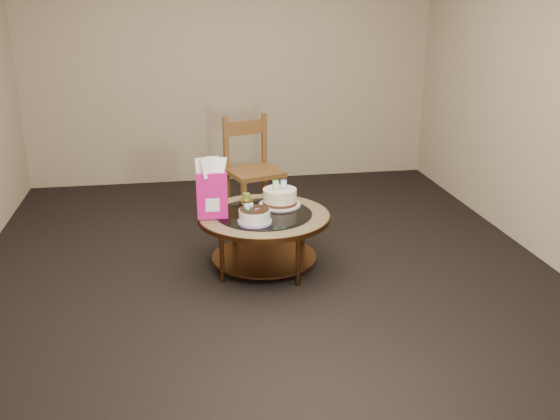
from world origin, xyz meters
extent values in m
plane|color=black|center=(0.00, 0.00, 0.00)|extent=(5.00, 5.00, 0.00)
cube|color=tan|center=(0.00, 2.50, 1.30)|extent=(4.50, 0.02, 2.60)
cube|color=tan|center=(0.00, -2.50, 1.30)|extent=(4.50, 0.02, 2.60)
cube|color=tan|center=(2.25, 0.00, 1.30)|extent=(0.02, 5.00, 2.60)
cylinder|color=#5A3519|center=(0.35, 0.20, 0.21)|extent=(0.04, 0.04, 0.42)
cylinder|color=#5A3519|center=(-0.20, 0.35, 0.21)|extent=(0.04, 0.04, 0.42)
cylinder|color=#5A3519|center=(-0.35, -0.20, 0.21)|extent=(0.04, 0.04, 0.42)
cylinder|color=#5A3519|center=(0.20, -0.35, 0.21)|extent=(0.04, 0.04, 0.42)
cylinder|color=#5A3519|center=(0.00, 0.00, 0.10)|extent=(0.82, 0.82, 0.02)
cylinder|color=#5A3519|center=(0.00, 0.00, 0.43)|extent=(1.02, 1.02, 0.04)
cylinder|color=olive|center=(0.00, 0.00, 0.45)|extent=(1.00, 1.00, 0.01)
cylinder|color=black|center=(0.00, 0.00, 0.45)|extent=(0.74, 0.74, 0.01)
cylinder|color=#C0A2E5|center=(-0.10, -0.19, 0.47)|extent=(0.25, 0.25, 0.02)
cylinder|color=silver|center=(-0.10, -0.19, 0.51)|extent=(0.23, 0.23, 0.10)
cylinder|color=black|center=(-0.10, -0.19, 0.56)|extent=(0.22, 0.22, 0.01)
sphere|color=#C0A2E5|center=(-0.15, -0.17, 0.58)|extent=(0.05, 0.05, 0.05)
sphere|color=#C0A2E5|center=(-0.12, -0.14, 0.58)|extent=(0.04, 0.04, 0.04)
sphere|color=#C0A2E5|center=(-0.15, -0.20, 0.58)|extent=(0.04, 0.04, 0.04)
cone|color=#1E7334|center=(-0.12, -0.17, 0.57)|extent=(0.03, 0.03, 0.02)
cone|color=#1E7334|center=(-0.17, -0.18, 0.57)|extent=(0.03, 0.03, 0.02)
cone|color=#1E7334|center=(-0.11, -0.13, 0.57)|extent=(0.03, 0.03, 0.02)
cone|color=#1E7334|center=(-0.13, -0.22, 0.57)|extent=(0.03, 0.03, 0.02)
cylinder|color=white|center=(0.15, 0.17, 0.46)|extent=(0.33, 0.33, 0.01)
cylinder|color=#462014|center=(0.15, 0.17, 0.48)|extent=(0.27, 0.27, 0.02)
cylinder|color=white|center=(0.15, 0.17, 0.54)|extent=(0.27, 0.27, 0.10)
cube|color=#4AAE4F|center=(0.12, 0.17, 0.63)|extent=(0.05, 0.01, 0.08)
cube|color=white|center=(0.12, 0.17, 0.63)|extent=(0.04, 0.01, 0.06)
cube|color=#3A8BC6|center=(0.18, 0.17, 0.63)|extent=(0.05, 0.01, 0.08)
cube|color=white|center=(0.18, 0.17, 0.63)|extent=(0.04, 0.01, 0.06)
cube|color=#E11581|center=(-0.39, 0.00, 0.63)|extent=(0.23, 0.13, 0.35)
cube|color=white|center=(-0.39, 0.00, 0.57)|extent=(0.11, 0.13, 0.10)
cube|color=#D5B257|center=(-0.10, 0.29, 0.46)|extent=(0.10, 0.10, 0.01)
cylinder|color=gold|center=(-0.10, 0.29, 0.47)|extent=(0.11, 0.11, 0.01)
cylinder|color=olive|center=(-0.10, 0.29, 0.50)|extent=(0.06, 0.06, 0.06)
cylinder|color=black|center=(-0.10, 0.29, 0.54)|extent=(0.00, 0.00, 0.01)
cube|color=brown|center=(0.06, 1.04, 0.49)|extent=(0.57, 0.57, 0.04)
cube|color=brown|center=(-0.07, 0.80, 0.24)|extent=(0.05, 0.05, 0.49)
cube|color=brown|center=(0.31, 0.91, 0.24)|extent=(0.05, 0.05, 0.49)
cube|color=brown|center=(-0.18, 1.17, 0.24)|extent=(0.05, 0.05, 0.49)
cube|color=brown|center=(0.19, 1.29, 0.24)|extent=(0.05, 0.05, 0.49)
cube|color=brown|center=(-0.18, 1.17, 0.74)|extent=(0.05, 0.05, 0.50)
cube|color=brown|center=(0.19, 1.29, 0.74)|extent=(0.05, 0.05, 0.50)
cube|color=brown|center=(0.00, 1.23, 0.87)|extent=(0.38, 0.15, 0.13)
camera|label=1|loc=(-0.63, -4.45, 2.08)|focal=40.00mm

